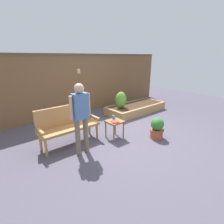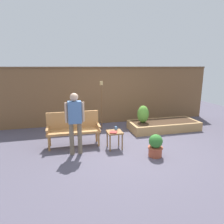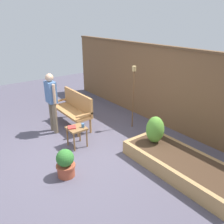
{
  "view_description": "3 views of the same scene",
  "coord_description": "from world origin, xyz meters",
  "px_view_note": "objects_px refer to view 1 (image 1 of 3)",
  "views": [
    {
      "loc": [
        -3.04,
        -3.03,
        2.07
      ],
      "look_at": [
        -0.09,
        0.5,
        0.56
      ],
      "focal_mm": 27.31,
      "sensor_mm": 36.0,
      "label": 1
    },
    {
      "loc": [
        -1.66,
        -4.8,
        2.19
      ],
      "look_at": [
        -0.22,
        0.9,
        0.82
      ],
      "focal_mm": 31.88,
      "sensor_mm": 36.0,
      "label": 2
    },
    {
      "loc": [
        3.96,
        -2.16,
        2.83
      ],
      "look_at": [
        0.07,
        0.78,
        0.83
      ],
      "focal_mm": 37.36,
      "sensor_mm": 36.0,
      "label": 3
    }
  ],
  "objects_px": {
    "garden_bench": "(68,122)",
    "cup_on_table": "(114,117)",
    "side_table": "(115,124)",
    "shrub_near_bench": "(121,100)",
    "book_on_table": "(115,122)",
    "tiki_torch": "(79,86)",
    "potted_boxwood": "(157,128)",
    "person_by_bench": "(81,113)"
  },
  "relations": [
    {
      "from": "book_on_table",
      "to": "potted_boxwood",
      "type": "relative_size",
      "value": 0.32
    },
    {
      "from": "garden_bench",
      "to": "shrub_near_bench",
      "type": "height_order",
      "value": "garden_bench"
    },
    {
      "from": "tiki_torch",
      "to": "shrub_near_bench",
      "type": "bearing_deg",
      "value": -22.28
    },
    {
      "from": "garden_bench",
      "to": "potted_boxwood",
      "type": "bearing_deg",
      "value": -33.28
    },
    {
      "from": "tiki_torch",
      "to": "person_by_bench",
      "type": "height_order",
      "value": "tiki_torch"
    },
    {
      "from": "tiki_torch",
      "to": "potted_boxwood",
      "type": "bearing_deg",
      "value": -70.73
    },
    {
      "from": "potted_boxwood",
      "to": "tiki_torch",
      "type": "distance_m",
      "value": 2.73
    },
    {
      "from": "side_table",
      "to": "cup_on_table",
      "type": "height_order",
      "value": "cup_on_table"
    },
    {
      "from": "person_by_bench",
      "to": "side_table",
      "type": "bearing_deg",
      "value": 6.09
    },
    {
      "from": "garden_bench",
      "to": "person_by_bench",
      "type": "bearing_deg",
      "value": -88.57
    },
    {
      "from": "side_table",
      "to": "garden_bench",
      "type": "bearing_deg",
      "value": 153.32
    },
    {
      "from": "side_table",
      "to": "book_on_table",
      "type": "height_order",
      "value": "book_on_table"
    },
    {
      "from": "cup_on_table",
      "to": "tiki_torch",
      "type": "distance_m",
      "value": 1.72
    },
    {
      "from": "shrub_near_bench",
      "to": "person_by_bench",
      "type": "xyz_separation_m",
      "value": [
        -2.35,
        -1.3,
        0.34
      ]
    },
    {
      "from": "shrub_near_bench",
      "to": "person_by_bench",
      "type": "relative_size",
      "value": 0.38
    },
    {
      "from": "book_on_table",
      "to": "potted_boxwood",
      "type": "bearing_deg",
      "value": -11.44
    },
    {
      "from": "potted_boxwood",
      "to": "tiki_torch",
      "type": "relative_size",
      "value": 0.33
    },
    {
      "from": "cup_on_table",
      "to": "potted_boxwood",
      "type": "distance_m",
      "value": 1.17
    },
    {
      "from": "book_on_table",
      "to": "tiki_torch",
      "type": "distance_m",
      "value": 1.93
    },
    {
      "from": "person_by_bench",
      "to": "tiki_torch",
      "type": "bearing_deg",
      "value": 60.75
    },
    {
      "from": "potted_boxwood",
      "to": "person_by_bench",
      "type": "height_order",
      "value": "person_by_bench"
    },
    {
      "from": "tiki_torch",
      "to": "person_by_bench",
      "type": "bearing_deg",
      "value": -119.25
    },
    {
      "from": "garden_bench",
      "to": "cup_on_table",
      "type": "xyz_separation_m",
      "value": [
        1.12,
        -0.4,
        -0.02
      ]
    },
    {
      "from": "book_on_table",
      "to": "shrub_near_bench",
      "type": "height_order",
      "value": "shrub_near_bench"
    },
    {
      "from": "garden_bench",
      "to": "shrub_near_bench",
      "type": "bearing_deg",
      "value": 15.56
    },
    {
      "from": "book_on_table",
      "to": "shrub_near_bench",
      "type": "xyz_separation_m",
      "value": [
        1.37,
        1.27,
        0.1
      ]
    },
    {
      "from": "book_on_table",
      "to": "cup_on_table",
      "type": "bearing_deg",
      "value": 82.72
    },
    {
      "from": "garden_bench",
      "to": "tiki_torch",
      "type": "xyz_separation_m",
      "value": [
        1.04,
        1.2,
        0.61
      ]
    },
    {
      "from": "garden_bench",
      "to": "book_on_table",
      "type": "distance_m",
      "value": 1.17
    },
    {
      "from": "garden_bench",
      "to": "cup_on_table",
      "type": "relative_size",
      "value": 13.34
    },
    {
      "from": "side_table",
      "to": "cup_on_table",
      "type": "bearing_deg",
      "value": 60.82
    },
    {
      "from": "shrub_near_bench",
      "to": "person_by_bench",
      "type": "bearing_deg",
      "value": -151.09
    },
    {
      "from": "side_table",
      "to": "shrub_near_bench",
      "type": "relative_size",
      "value": 0.81
    },
    {
      "from": "shrub_near_bench",
      "to": "cup_on_table",
      "type": "bearing_deg",
      "value": -139.59
    },
    {
      "from": "shrub_near_bench",
      "to": "potted_boxwood",
      "type": "bearing_deg",
      "value": -103.69
    },
    {
      "from": "garden_bench",
      "to": "person_by_bench",
      "type": "relative_size",
      "value": 0.92
    },
    {
      "from": "person_by_bench",
      "to": "potted_boxwood",
      "type": "bearing_deg",
      "value": -17.9
    },
    {
      "from": "cup_on_table",
      "to": "potted_boxwood",
      "type": "bearing_deg",
      "value": -47.57
    },
    {
      "from": "book_on_table",
      "to": "tiki_torch",
      "type": "height_order",
      "value": "tiki_torch"
    },
    {
      "from": "garden_bench",
      "to": "cup_on_table",
      "type": "bearing_deg",
      "value": -19.49
    },
    {
      "from": "side_table",
      "to": "potted_boxwood",
      "type": "xyz_separation_m",
      "value": [
        0.85,
        -0.72,
        -0.11
      ]
    },
    {
      "from": "shrub_near_bench",
      "to": "garden_bench",
      "type": "bearing_deg",
      "value": -164.44
    }
  ]
}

